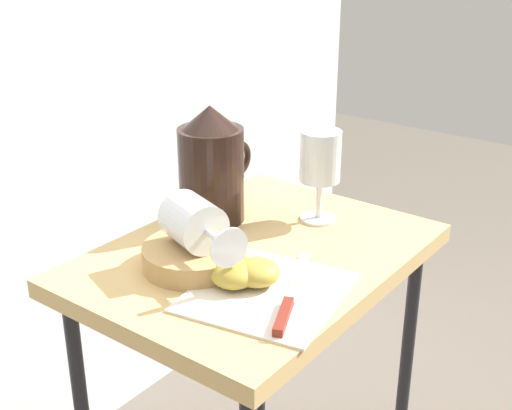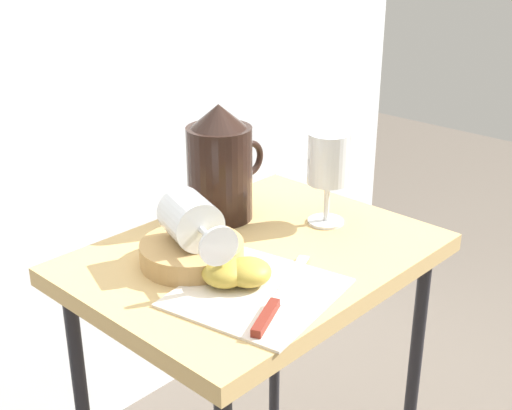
% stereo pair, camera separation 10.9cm
% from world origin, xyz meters
% --- Properties ---
extents(curtain_drape, '(2.40, 0.03, 1.92)m').
position_xyz_m(curtain_drape, '(0.00, 0.58, 0.96)').
color(curtain_drape, white).
rests_on(curtain_drape, ground_plane).
extents(table, '(0.57, 0.43, 0.69)m').
position_xyz_m(table, '(0.00, 0.00, 0.62)').
color(table, tan).
rests_on(table, ground_plane).
extents(linen_napkin, '(0.25, 0.24, 0.00)m').
position_xyz_m(linen_napkin, '(-0.10, -0.10, 0.70)').
color(linen_napkin, silver).
rests_on(linen_napkin, table).
extents(basket_tray, '(0.16, 0.16, 0.03)m').
position_xyz_m(basket_tray, '(-0.10, 0.04, 0.71)').
color(basket_tray, tan).
rests_on(basket_tray, table).
extents(pitcher, '(0.17, 0.11, 0.21)m').
position_xyz_m(pitcher, '(0.06, 0.14, 0.78)').
color(pitcher, black).
rests_on(pitcher, table).
extents(wine_glass_upright, '(0.07, 0.07, 0.16)m').
position_xyz_m(wine_glass_upright, '(0.16, -0.01, 0.80)').
color(wine_glass_upright, silver).
rests_on(wine_glass_upright, table).
extents(wine_glass_tipped_near, '(0.11, 0.16, 0.08)m').
position_xyz_m(wine_glass_tipped_near, '(-0.10, 0.04, 0.77)').
color(wine_glass_tipped_near, silver).
rests_on(wine_glass_tipped_near, basket_tray).
extents(apple_half_left, '(0.07, 0.07, 0.04)m').
position_xyz_m(apple_half_left, '(-0.09, -0.07, 0.72)').
color(apple_half_left, '#B29938').
rests_on(apple_half_left, linen_napkin).
extents(apple_half_right, '(0.07, 0.07, 0.04)m').
position_xyz_m(apple_half_right, '(-0.12, -0.05, 0.72)').
color(apple_half_right, '#B29938').
rests_on(apple_half_right, linen_napkin).
extents(knife, '(0.22, 0.11, 0.01)m').
position_xyz_m(knife, '(-0.11, -0.14, 0.70)').
color(knife, silver).
rests_on(knife, linen_napkin).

